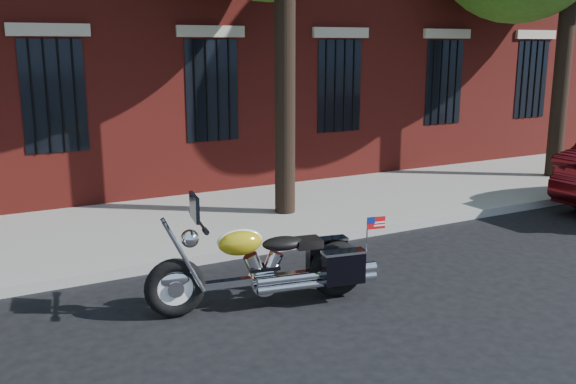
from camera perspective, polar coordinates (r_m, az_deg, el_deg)
ground at (r=9.01m, az=5.63°, el=-7.21°), size 120.00×120.00×0.00m
curb at (r=10.10m, az=1.28°, el=-4.46°), size 40.00×0.16×0.15m
sidewalk at (r=11.70m, az=-3.26°, el=-2.02°), size 40.00×3.60×0.15m
motorcycle at (r=7.77m, az=-1.53°, el=-6.67°), size 2.78×1.11×1.44m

